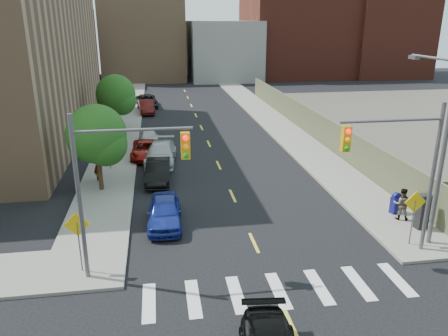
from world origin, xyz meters
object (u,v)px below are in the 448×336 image
object	(u,v)px
parked_car_black	(158,171)
parked_car_silver	(161,153)
parked_car_grey	(147,101)
parked_car_white	(149,136)
pedestrian_west	(97,166)
parked_car_blue	(165,212)
parked_car_red	(145,150)
parked_car_maroon	(146,107)
payphone	(423,211)
mailbox	(396,203)
pedestrian_east	(402,204)

from	to	relation	value
parked_car_black	parked_car_silver	size ratio (longest dim) A/B	0.84
parked_car_grey	parked_car_white	bearing A→B (deg)	-94.36
pedestrian_west	parked_car_grey	bearing A→B (deg)	-29.70
parked_car_silver	parked_car_white	distance (m)	5.64
parked_car_grey	parked_car_blue	bearing A→B (deg)	-93.32
parked_car_blue	parked_car_red	bearing A→B (deg)	97.47
parked_car_silver	parked_car_maroon	bearing A→B (deg)	99.62
parked_car_silver	parked_car_grey	xyz separation A→B (m)	(-1.30, 22.73, -0.03)
parked_car_black	parked_car_maroon	xyz separation A→B (m)	(-1.06, 22.77, 0.03)
pedestrian_west	payphone	bearing A→B (deg)	-143.25
parked_car_silver	parked_car_white	size ratio (longest dim) A/B	1.36
parked_car_grey	payphone	bearing A→B (deg)	-74.06
parked_car_silver	parked_car_white	bearing A→B (deg)	105.27
payphone	parked_car_red	bearing A→B (deg)	126.55
parked_car_red	parked_car_grey	size ratio (longest dim) A/B	0.87
parked_car_silver	payphone	xyz separation A→B (m)	(12.87, -13.24, 0.31)
parked_car_blue	payphone	xyz separation A→B (m)	(12.87, -2.72, 0.34)
parked_car_white	mailbox	bearing A→B (deg)	-56.19
parked_car_blue	parked_car_grey	world-z (taller)	parked_car_grey
parked_car_white	payphone	world-z (taller)	payphone
parked_car_black	pedestrian_west	xyz separation A→B (m)	(-3.93, 0.48, 0.39)
parked_car_blue	parked_car_grey	xyz separation A→B (m)	(-1.30, 33.25, 0.01)
parked_car_white	payphone	xyz separation A→B (m)	(13.81, -18.79, 0.41)
parked_car_black	parked_car_silver	xyz separation A→B (m)	(0.24, 3.96, 0.04)
parked_car_maroon	pedestrian_east	xyz separation A→B (m)	(13.70, -30.90, 0.27)
parked_car_red	parked_car_silver	xyz separation A→B (m)	(1.16, -1.62, 0.12)
parked_car_white	payphone	bearing A→B (deg)	-58.51
parked_car_blue	parked_car_red	world-z (taller)	parked_car_blue
parked_car_black	parked_car_red	bearing A→B (deg)	102.66
payphone	pedestrian_east	size ratio (longest dim) A/B	1.06
pedestrian_east	payphone	bearing A→B (deg)	135.10
pedestrian_west	pedestrian_east	bearing A→B (deg)	-140.89
parked_car_red	pedestrian_west	xyz separation A→B (m)	(-3.01, -5.10, 0.48)
parked_car_silver	mailbox	distance (m)	16.89
parked_car_grey	pedestrian_east	distance (m)	37.41
parked_car_black	parked_car_white	xyz separation A→B (m)	(-0.70, 9.51, -0.07)
parked_car_red	parked_car_maroon	xyz separation A→B (m)	(-0.14, 17.20, 0.12)
parked_car_black	parked_car_grey	bearing A→B (deg)	95.53
parked_car_blue	parked_car_silver	size ratio (longest dim) A/B	0.82
parked_car_maroon	pedestrian_west	size ratio (longest dim) A/B	2.37
parked_car_black	parked_car_red	distance (m)	5.65
parked_car_white	parked_car_maroon	world-z (taller)	parked_car_maroon
parked_car_white	pedestrian_east	size ratio (longest dim) A/B	2.22
parked_car_blue	mailbox	world-z (taller)	parked_car_blue
parked_car_black	pedestrian_west	distance (m)	3.98
parked_car_grey	pedestrian_west	xyz separation A→B (m)	(-2.87, -26.21, 0.38)
parked_car_maroon	parked_car_blue	bearing A→B (deg)	-92.62
parked_car_grey	pedestrian_west	size ratio (longest dim) A/B	2.75
parked_car_red	mailbox	distance (m)	18.84
parked_car_red	payphone	distance (m)	20.44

